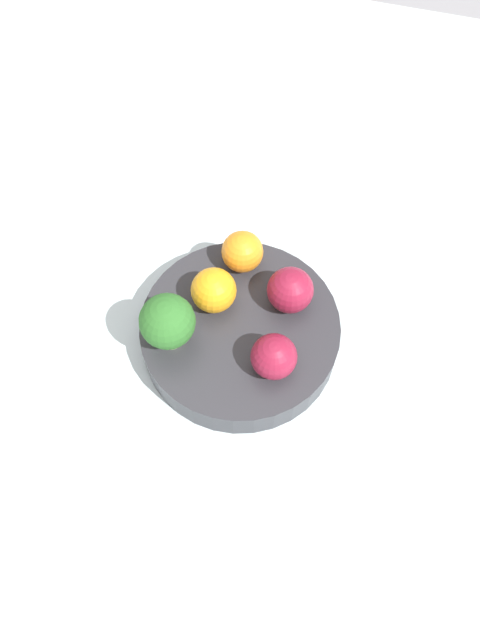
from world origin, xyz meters
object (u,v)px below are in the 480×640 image
apple_red (274,357)px  orange_front (242,252)px  apple_green (290,290)px  orange_back (214,290)px  bowl (240,333)px  broccoli (167,322)px

apple_red → orange_front: size_ratio=1.02×
apple_red → apple_green: bearing=1.1°
apple_red → orange_back: size_ratio=0.97×
bowl → orange_front: (0.07, 0.02, 0.04)m
bowl → apple_red: (-0.04, -0.04, 0.04)m
broccoli → apple_red: bearing=-91.1°
apple_green → orange_back: 0.08m
orange_front → orange_back: (-0.05, 0.02, 0.00)m
bowl → broccoli: size_ratio=3.13×
orange_front → apple_green: bearing=-119.7°
broccoli → apple_green: 0.13m
bowl → orange_front: orange_front is taller
apple_red → orange_back: 0.09m
bowl → orange_front: 0.08m
apple_green → orange_front: (0.03, 0.06, -0.00)m
bowl → orange_front: bearing=13.2°
apple_green → bowl: bearing=133.0°
orange_front → bowl: bearing=-166.8°
apple_red → apple_green: (0.07, 0.00, 0.00)m
bowl → orange_back: (0.02, 0.03, 0.04)m
bowl → apple_red: bearing=-129.9°
apple_green → orange_back: same height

